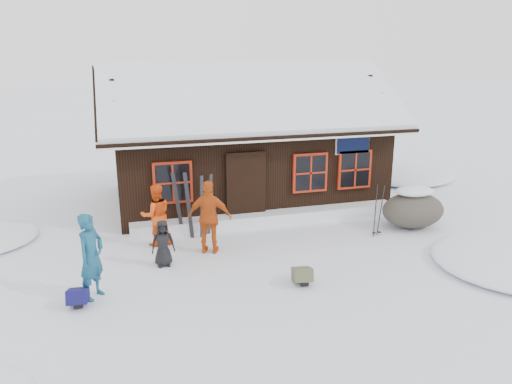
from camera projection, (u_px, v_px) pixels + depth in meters
ground at (236, 261)px, 11.59m from camera, size 120.00×120.00×0.00m
mountain_hut at (243, 151)px, 16.16m from camera, size 8.90×6.09×4.42m
snow_drift at (268, 218)px, 14.02m from camera, size 7.60×0.60×0.35m
snow_mounds at (278, 228)px, 13.76m from camera, size 20.60×13.20×0.48m
skier_teal at (91, 256)px, 9.68m from camera, size 0.71×0.76×1.74m
skier_orange_left at (156, 215)px, 12.36m from camera, size 0.84×0.69×1.57m
skier_orange_right at (210, 217)px, 11.85m from camera, size 1.14×0.77×1.79m
skier_crouched at (163, 243)px, 11.21m from camera, size 0.53×0.35×1.08m
boulder at (413, 209)px, 13.70m from camera, size 1.75×1.31×1.02m
ski_pair_mid at (183, 206)px, 12.88m from camera, size 0.51×0.30×1.78m
ski_pair_right at (206, 206)px, 13.02m from camera, size 0.42×0.24×1.68m
ski_poles at (378, 211)px, 13.00m from camera, size 0.25×0.13×1.42m
backpack_blue at (78, 299)px, 9.55m from camera, size 0.41×0.53×0.27m
backpack_olive at (302, 277)px, 10.45m from camera, size 0.46×0.56×0.28m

